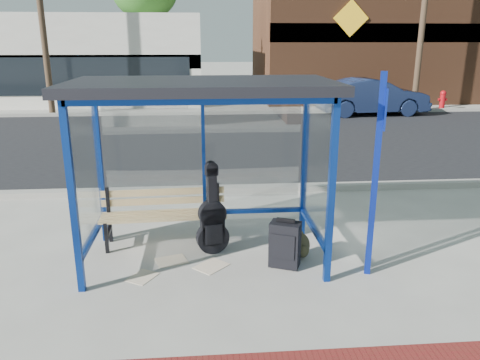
{
  "coord_description": "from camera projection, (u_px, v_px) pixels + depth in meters",
  "views": [
    {
      "loc": [
        -0.01,
        -5.91,
        2.9
      ],
      "look_at": [
        0.49,
        0.2,
        1.06
      ],
      "focal_mm": 35.0,
      "sensor_mm": 36.0,
      "label": 1
    }
  ],
  "objects": [
    {
      "name": "ground",
      "position": [
        206.0,
        258.0,
        6.48
      ],
      "size": [
        120.0,
        120.0,
        0.0
      ],
      "primitive_type": "plane",
      "color": "#B2ADA0",
      "rests_on": "ground"
    },
    {
      "name": "curb_near",
      "position": [
        204.0,
        190.0,
        9.23
      ],
      "size": [
        60.0,
        0.25,
        0.12
      ],
      "primitive_type": "cube",
      "color": "gray",
      "rests_on": "ground"
    },
    {
      "name": "street_asphalt",
      "position": [
        203.0,
        140.0,
        14.12
      ],
      "size": [
        60.0,
        10.0,
        0.0
      ],
      "primitive_type": "cube",
      "color": "black",
      "rests_on": "ground"
    },
    {
      "name": "curb_far",
      "position": [
        202.0,
        113.0,
        18.97
      ],
      "size": [
        60.0,
        0.25,
        0.12
      ],
      "primitive_type": "cube",
      "color": "gray",
      "rests_on": "ground"
    },
    {
      "name": "far_sidewalk",
      "position": [
        202.0,
        108.0,
        20.8
      ],
      "size": [
        60.0,
        4.0,
        0.01
      ],
      "primitive_type": "cube",
      "color": "#B2ADA0",
      "rests_on": "ground"
    },
    {
      "name": "bus_shelter",
      "position": [
        203.0,
        108.0,
        5.95
      ],
      "size": [
        3.3,
        1.8,
        2.42
      ],
      "color": "navy",
      "rests_on": "ground"
    },
    {
      "name": "storefront_white",
      "position": [
        13.0,
        60.0,
        22.37
      ],
      "size": [
        18.0,
        6.04,
        4.0
      ],
      "color": "silver",
      "rests_on": "ground"
    },
    {
      "name": "storefront_brown",
      "position": [
        357.0,
        34.0,
        23.84
      ],
      "size": [
        10.0,
        7.08,
        6.4
      ],
      "color": "#59331E",
      "rests_on": "ground"
    },
    {
      "name": "utility_pole_west",
      "position": [
        40.0,
        7.0,
        17.62
      ],
      "size": [
        1.6,
        0.24,
        8.0
      ],
      "color": "#4C3826",
      "rests_on": "ground"
    },
    {
      "name": "utility_pole_east",
      "position": [
        424.0,
        9.0,
        18.79
      ],
      "size": [
        1.6,
        0.24,
        8.0
      ],
      "color": "#4C3826",
      "rests_on": "ground"
    },
    {
      "name": "bench",
      "position": [
        164.0,
        212.0,
        6.85
      ],
      "size": [
        1.83,
        0.52,
        0.85
      ],
      "rotation": [
        0.0,
        0.0,
        0.05
      ],
      "color": "black",
      "rests_on": "ground"
    },
    {
      "name": "guitar_bag",
      "position": [
        212.0,
        222.0,
        6.53
      ],
      "size": [
        0.48,
        0.24,
        1.26
      ],
      "rotation": [
        0.0,
        0.0,
        0.25
      ],
      "color": "black",
      "rests_on": "ground"
    },
    {
      "name": "suitcase",
      "position": [
        285.0,
        245.0,
        6.16
      ],
      "size": [
        0.45,
        0.38,
        0.68
      ],
      "rotation": [
        0.0,
        0.0,
        -0.4
      ],
      "color": "black",
      "rests_on": "ground"
    },
    {
      "name": "backpack",
      "position": [
        300.0,
        246.0,
        6.47
      ],
      "size": [
        0.34,
        0.32,
        0.36
      ],
      "rotation": [
        0.0,
        0.0,
        0.26
      ],
      "color": "#302E1A",
      "rests_on": "ground"
    },
    {
      "name": "sign_post",
      "position": [
        377.0,
        166.0,
        5.65
      ],
      "size": [
        0.16,
        0.31,
        2.56
      ],
      "rotation": [
        0.0,
        0.0,
        -0.34
      ],
      "color": "navy",
      "rests_on": "ground"
    },
    {
      "name": "newspaper_a",
      "position": [
        171.0,
        261.0,
        6.39
      ],
      "size": [
        0.49,
        0.43,
        0.01
      ],
      "primitive_type": "cube",
      "rotation": [
        0.0,
        0.0,
        0.32
      ],
      "color": "white",
      "rests_on": "ground"
    },
    {
      "name": "newspaper_b",
      "position": [
        142.0,
        277.0,
        5.96
      ],
      "size": [
        0.43,
        0.46,
        0.01
      ],
      "primitive_type": "cube",
      "rotation": [
        0.0,
        0.0,
        -2.11
      ],
      "color": "white",
      "rests_on": "ground"
    },
    {
      "name": "newspaper_c",
      "position": [
        211.0,
        266.0,
        6.25
      ],
      "size": [
        0.52,
        0.52,
        0.01
      ],
      "primitive_type": "cube",
      "rotation": [
        0.0,
        0.0,
        0.8
      ],
      "color": "white",
      "rests_on": "ground"
    },
    {
      "name": "parked_car",
      "position": [
        372.0,
        97.0,
        18.69
      ],
      "size": [
        4.48,
        1.8,
        1.45
      ],
      "primitive_type": "imported",
      "rotation": [
        0.0,
        0.0,
        1.63
      ],
      "color": "#1A274A",
      "rests_on": "ground"
    },
    {
      "name": "fire_hydrant",
      "position": [
        443.0,
        99.0,
        20.04
      ],
      "size": [
        0.36,
        0.25,
        0.84
      ],
      "rotation": [
        0.0,
        0.0,
        0.0
      ],
      "color": "red",
      "rests_on": "ground"
    }
  ]
}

